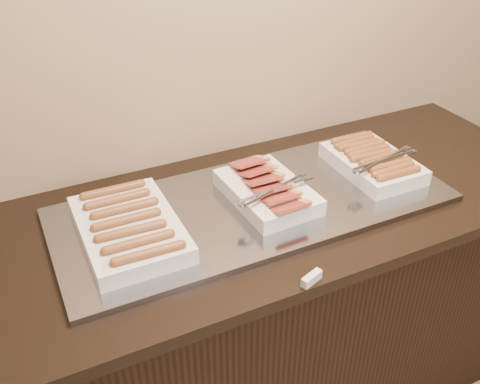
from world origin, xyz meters
The scene contains 6 objects.
counter centered at (0.00, 2.13, 0.45)m, with size 2.06×0.76×0.90m.
warming_tray centered at (-0.02, 2.13, 0.91)m, with size 1.20×0.50×0.02m, color gray.
dish_left centered at (-0.41, 2.13, 0.95)m, with size 0.26×0.39×0.07m.
dish_center centered at (0.02, 2.12, 0.95)m, with size 0.27×0.34×0.09m.
dish_right centered at (0.41, 2.13, 0.96)m, with size 0.27×0.32×0.08m.
label_holder centered at (-0.05, 1.77, 0.91)m, with size 0.06×0.02×0.03m, color silver.
Camera 1 is at (-0.65, 0.94, 1.83)m, focal length 40.00 mm.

